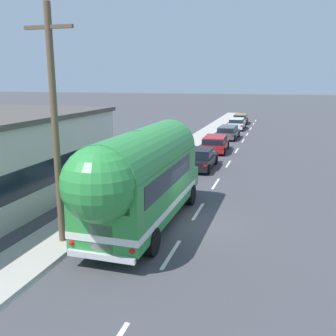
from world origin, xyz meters
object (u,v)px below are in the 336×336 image
(car_second, at_px, (215,143))
(car_fifth, at_px, (240,118))
(utility_pole, at_px, (55,126))
(car_lead, at_px, (200,158))
(car_fourth, at_px, (237,123))
(car_third, at_px, (228,131))
(painted_bus, at_px, (140,176))

(car_second, xyz_separation_m, car_fifth, (-0.08, 22.01, -0.00))
(utility_pole, xyz_separation_m, car_lead, (2.41, 13.78, -3.69))
(utility_pole, relative_size, car_fourth, 1.79)
(car_lead, height_order, car_third, same)
(utility_pole, height_order, car_fifth, utility_pole)
(car_second, xyz_separation_m, car_third, (0.11, 7.46, 0.00))
(painted_bus, distance_m, car_third, 25.66)
(car_third, bearing_deg, utility_pole, -95.21)
(car_second, height_order, car_third, same)
(painted_bus, distance_m, car_fourth, 33.96)
(car_second, bearing_deg, painted_bus, -90.08)
(utility_pole, bearing_deg, car_lead, 80.08)
(utility_pole, distance_m, painted_bus, 3.78)
(painted_bus, xyz_separation_m, car_fifth, (-0.05, 40.16, -1.52))
(car_lead, bearing_deg, car_second, 89.99)
(car_second, distance_m, car_fifth, 22.01)
(painted_bus, distance_m, car_fifth, 40.19)
(car_second, relative_size, car_fourth, 0.99)
(car_third, distance_m, car_fourth, 8.31)
(car_lead, relative_size, car_fourth, 0.96)
(car_lead, height_order, car_fifth, same)
(utility_pole, xyz_separation_m, car_fifth, (2.33, 42.19, -3.64))
(utility_pole, relative_size, painted_bus, 0.82)
(car_fifth, bearing_deg, car_fourth, -88.33)
(car_lead, bearing_deg, car_third, 89.54)
(painted_bus, distance_m, car_lead, 11.86)
(painted_bus, height_order, car_lead, painted_bus)
(car_lead, relative_size, car_second, 0.98)
(car_third, height_order, car_fifth, same)
(car_lead, relative_size, car_third, 1.02)
(utility_pole, xyz_separation_m, painted_bus, (2.39, 2.03, -2.12))
(utility_pole, bearing_deg, car_fifth, 86.84)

